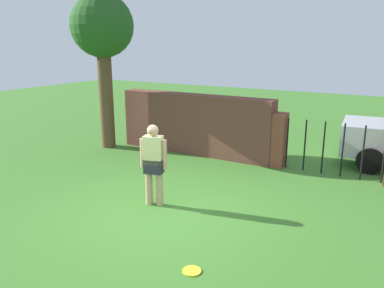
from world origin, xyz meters
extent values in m
plane|color=#3D7528|center=(0.00, 0.00, 0.00)|extent=(40.00, 40.00, 0.00)
cube|color=brown|center=(-1.50, 3.91, 0.86)|extent=(4.66, 0.50, 1.71)
cylinder|color=brown|center=(-4.17, 3.20, 1.55)|extent=(0.42, 0.42, 3.09)
sphere|color=#23511E|center=(-4.17, 3.20, 3.59)|extent=(1.82, 1.82, 1.82)
cylinder|color=tan|center=(-0.46, 0.27, 0.42)|extent=(0.14, 0.14, 0.85)
cylinder|color=tan|center=(-0.25, 0.34, 0.42)|extent=(0.14, 0.14, 0.85)
cube|color=#2D2D38|center=(-0.36, 0.30, 0.80)|extent=(0.41, 0.31, 0.28)
cube|color=beige|center=(-0.36, 0.30, 1.12)|extent=(0.41, 0.31, 0.55)
sphere|color=tan|center=(-0.36, 0.30, 1.51)|extent=(0.22, 0.22, 0.22)
cylinder|color=tan|center=(-0.57, 0.24, 1.05)|extent=(0.09, 0.09, 0.58)
cylinder|color=tan|center=(-0.14, 0.37, 1.05)|extent=(0.09, 0.09, 0.58)
cube|color=brown|center=(0.93, 3.91, 0.70)|extent=(0.44, 0.44, 1.40)
cylinder|color=black|center=(1.20, 3.91, 0.65)|extent=(0.04, 0.04, 1.30)
cylinder|color=black|center=(1.65, 3.91, 0.65)|extent=(0.04, 0.04, 1.30)
cylinder|color=black|center=(2.09, 3.91, 0.65)|extent=(0.04, 0.04, 1.30)
cylinder|color=black|center=(2.54, 3.91, 0.65)|extent=(0.04, 0.04, 1.30)
cylinder|color=black|center=(2.98, 3.91, 0.65)|extent=(0.04, 0.04, 1.30)
cylinder|color=black|center=(3.43, 3.91, 0.65)|extent=(0.04, 0.04, 1.30)
cylinder|color=black|center=(2.95, 6.20, 0.32)|extent=(0.66, 0.28, 0.64)
cylinder|color=black|center=(3.10, 4.51, 0.32)|extent=(0.66, 0.28, 0.64)
cylinder|color=yellow|center=(1.45, -1.33, 0.01)|extent=(0.27, 0.27, 0.02)
camera|label=1|loc=(3.86, -5.46, 3.12)|focal=36.00mm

